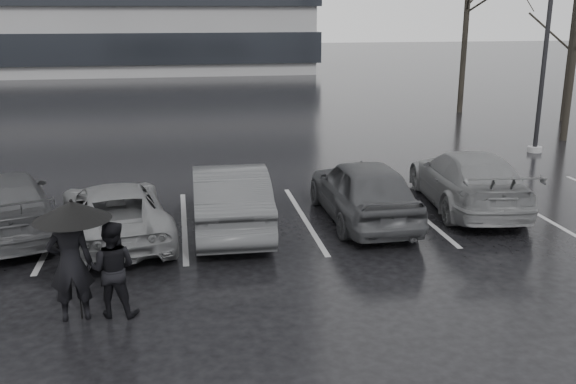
# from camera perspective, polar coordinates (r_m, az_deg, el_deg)

# --- Properties ---
(ground) EXTENTS (160.00, 160.00, 0.00)m
(ground) POSITION_cam_1_polar(r_m,az_deg,el_deg) (12.74, 0.95, -5.98)
(ground) COLOR black
(ground) RESTS_ON ground
(car_main) EXTENTS (1.83, 4.39, 1.49)m
(car_main) POSITION_cam_1_polar(r_m,az_deg,el_deg) (14.88, 6.69, 0.20)
(car_main) COLOR black
(car_main) RESTS_ON ground
(car_west_a) EXTENTS (1.65, 4.56, 1.50)m
(car_west_a) POSITION_cam_1_polar(r_m,az_deg,el_deg) (14.27, -5.23, -0.43)
(car_west_a) COLOR #28282B
(car_west_a) RESTS_ON ground
(car_west_b) EXTENTS (2.77, 4.73, 1.24)m
(car_west_b) POSITION_cam_1_polar(r_m,az_deg,el_deg) (14.10, -15.13, -1.68)
(car_west_b) COLOR #4C4C4F
(car_west_b) RESTS_ON ground
(car_west_c) EXTENTS (3.22, 5.07, 1.37)m
(car_west_c) POSITION_cam_1_polar(r_m,az_deg,el_deg) (15.20, -23.94, -1.00)
(car_west_c) COLOR black
(car_west_c) RESTS_ON ground
(car_east) EXTENTS (2.55, 5.09, 1.42)m
(car_east) POSITION_cam_1_polar(r_m,az_deg,el_deg) (16.43, 15.67, 1.10)
(car_east) COLOR #4C4C4F
(car_east) RESTS_ON ground
(pedestrian_left) EXTENTS (0.73, 0.53, 1.88)m
(pedestrian_left) POSITION_cam_1_polar(r_m,az_deg,el_deg) (10.60, -18.76, -6.08)
(pedestrian_left) COLOR black
(pedestrian_left) RESTS_ON ground
(pedestrian_right) EXTENTS (0.88, 0.75, 1.59)m
(pedestrian_right) POSITION_cam_1_polar(r_m,az_deg,el_deg) (10.62, -15.33, -6.60)
(pedestrian_right) COLOR black
(pedestrian_right) RESTS_ON ground
(umbrella) EXTENTS (1.17, 1.17, 1.99)m
(umbrella) POSITION_cam_1_polar(r_m,az_deg,el_deg) (10.29, -18.67, -1.56)
(umbrella) COLOR black
(umbrella) RESTS_ON ground
(lamp_post) EXTENTS (0.48, 0.48, 8.77)m
(lamp_post) POSITION_cam_1_polar(r_m,az_deg,el_deg) (23.24, 22.06, 13.03)
(lamp_post) COLOR gray
(lamp_post) RESTS_ON ground
(stall_stripes) EXTENTS (19.72, 5.00, 0.00)m
(stall_stripes) POSITION_cam_1_polar(r_m,az_deg,el_deg) (14.96, -3.84, -2.61)
(stall_stripes) COLOR #9A9A9D
(stall_stripes) RESTS_ON ground
(tree_east) EXTENTS (0.26, 0.26, 8.00)m
(tree_east) POSITION_cam_1_polar(r_m,az_deg,el_deg) (25.87, 24.24, 12.96)
(tree_east) COLOR black
(tree_east) RESTS_ON ground
(tree_ne) EXTENTS (0.26, 0.26, 7.00)m
(tree_ne) POSITION_cam_1_polar(r_m,az_deg,el_deg) (30.60, 23.96, 12.31)
(tree_ne) COLOR black
(tree_ne) RESTS_ON ground
(tree_north) EXTENTS (0.26, 0.26, 8.50)m
(tree_north) POSITION_cam_1_polar(r_m,az_deg,el_deg) (31.51, 15.56, 14.52)
(tree_north) COLOR black
(tree_north) RESTS_ON ground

